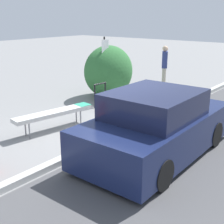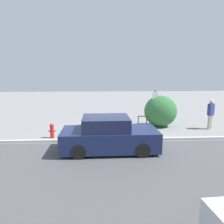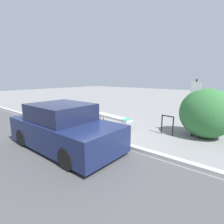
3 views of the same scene
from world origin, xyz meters
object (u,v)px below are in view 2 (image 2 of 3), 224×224
(bench, at_px, (100,124))
(sign_post, at_px, (155,105))
(fire_hydrant, at_px, (52,130))
(parked_car_near, at_px, (109,136))
(bike_rack, at_px, (142,121))
(pedestrian, at_px, (211,113))

(bench, relative_size, sign_post, 1.02)
(fire_hydrant, height_order, parked_car_near, parked_car_near)
(bike_rack, bearing_deg, sign_post, 30.57)
(bench, bearing_deg, fire_hydrant, -150.40)
(pedestrian, relative_size, parked_car_near, 0.44)
(bike_rack, height_order, parked_car_near, parked_car_near)
(sign_post, height_order, pedestrian, sign_post)
(sign_post, distance_m, parked_car_near, 5.08)
(pedestrian, bearing_deg, bench, 152.18)
(bike_rack, xyz_separation_m, parked_car_near, (-2.16, -3.53, 0.17))
(bench, distance_m, parked_car_near, 3.02)
(bike_rack, distance_m, sign_post, 1.32)
(bike_rack, distance_m, fire_hydrant, 5.22)
(sign_post, height_order, fire_hydrant, sign_post)
(pedestrian, xyz_separation_m, parked_car_near, (-6.22, -3.36, -0.28))
(bench, height_order, parked_car_near, parked_car_near)
(bench, height_order, bike_rack, bike_rack)
(sign_post, xyz_separation_m, pedestrian, (3.21, -0.67, -0.43))
(bike_rack, bearing_deg, parked_car_near, -121.46)
(pedestrian, distance_m, parked_car_near, 7.07)
(bike_rack, relative_size, sign_post, 0.36)
(fire_hydrant, bearing_deg, sign_post, 18.52)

